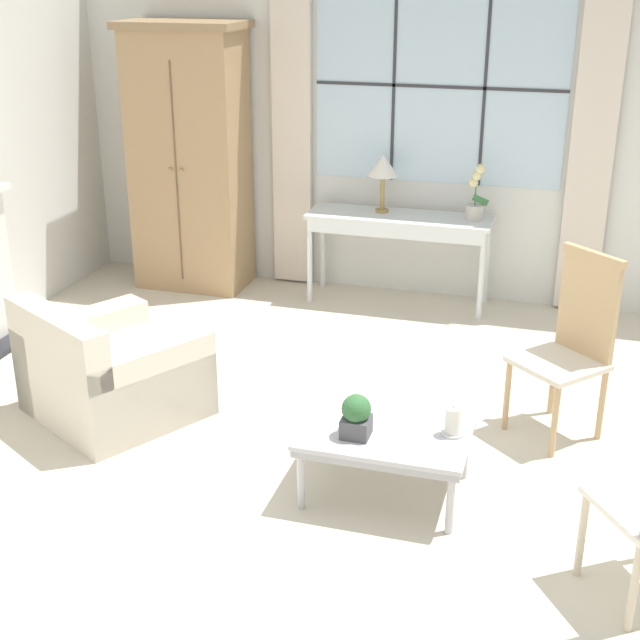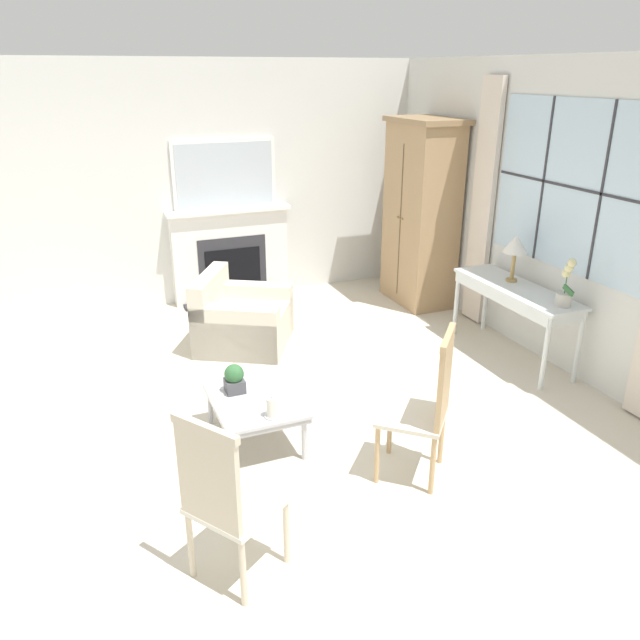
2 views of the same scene
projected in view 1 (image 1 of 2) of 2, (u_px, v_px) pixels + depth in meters
The scene contains 11 objects.
ground_plane at pixel (334, 476), 4.85m from camera, with size 14.00×14.00×0.00m, color beige.
wall_back_windowed at pixel (438, 125), 7.01m from camera, with size 7.20×0.14×2.80m.
armoire at pixel (190, 158), 7.34m from camera, with size 0.98×0.60×2.17m.
console_table at pixel (399, 226), 7.07m from camera, with size 1.46×0.46×0.73m.
table_lamp at pixel (383, 168), 7.00m from camera, with size 0.25×0.25×0.46m.
potted_orchid at pixel (475, 199), 6.86m from camera, with size 0.17×0.14×0.44m.
armchair_upholstered at pixel (111, 375), 5.43m from camera, with size 1.22×1.21×0.75m.
side_chair_wooden at pixel (574, 336), 5.11m from camera, with size 0.62×0.62×1.10m.
coffee_table at pixel (386, 436), 4.58m from camera, with size 0.86×0.62×0.38m.
potted_plant_small at pixel (356, 416), 4.46m from camera, with size 0.15×0.15×0.23m.
pillar_candle at pixel (453, 422), 4.48m from camera, with size 0.11×0.11×0.16m.
Camera 1 is at (1.10, -4.03, 2.61)m, focal length 50.00 mm.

